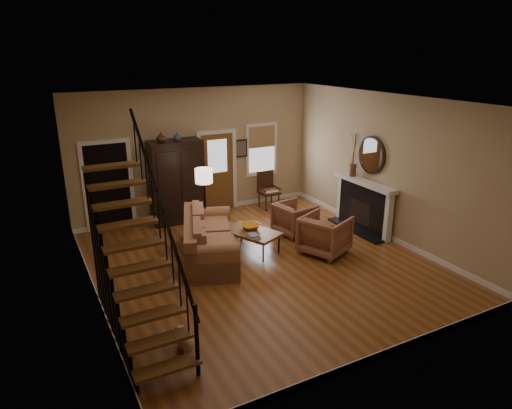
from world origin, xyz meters
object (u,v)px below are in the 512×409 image
coffee_table (252,241)px  armchair_left (325,235)px  floor_lamp (205,205)px  armchair_right (295,219)px  armoire (177,182)px  sofa (210,239)px  side_chair (269,190)px

coffee_table → armchair_left: size_ratio=1.30×
floor_lamp → armchair_left: bearing=-43.2°
armchair_right → armchair_left: bearing=170.2°
armoire → armchair_right: size_ratio=2.49×
armoire → armchair_right: (2.18, -2.11, -0.67)m
armoire → floor_lamp: (0.17, -1.46, -0.20)m
sofa → coffee_table: sofa is taller
coffee_table → armchair_left: 1.59m
sofa → side_chair: 3.49m
armoire → floor_lamp: armoire is taller
sofa → armchair_right: size_ratio=2.82×
sofa → coffee_table: 0.97m
armoire → floor_lamp: 1.48m
sofa → armchair_right: (2.31, 0.33, -0.06)m
armchair_right → floor_lamp: size_ratio=0.50×
floor_lamp → side_chair: 2.71m
sofa → floor_lamp: floor_lamp is taller
sofa → armchair_left: (2.30, -0.90, -0.02)m
coffee_table → armchair_right: 1.43m
coffee_table → armchair_right: size_ratio=1.44×
coffee_table → floor_lamp: 1.38m
coffee_table → side_chair: size_ratio=1.19×
armchair_left → floor_lamp: size_ratio=0.55×
coffee_table → floor_lamp: bearing=121.6°
armchair_right → armoire: bearing=36.9°
armchair_right → side_chair: 1.95m
sofa → coffee_table: size_ratio=1.95×
sofa → side_chair: size_ratio=2.33×
coffee_table → side_chair: 2.90m
armoire → coffee_table: armoire is taller
armchair_left → armchair_right: size_ratio=1.11×
armchair_right → floor_lamp: 2.17m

